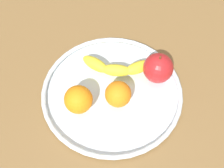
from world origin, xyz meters
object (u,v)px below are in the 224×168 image
(orange_back_right, at_px, (78,99))
(orange_center, at_px, (118,94))
(banana, at_px, (118,67))
(apple, at_px, (158,68))
(fruit_bowl, at_px, (112,92))

(orange_back_right, relative_size, orange_center, 1.07)
(banana, height_order, orange_center, orange_center)
(banana, bearing_deg, apple, -5.66)
(banana, distance_m, orange_center, 0.10)
(fruit_bowl, xyz_separation_m, banana, (0.02, 0.06, 0.02))
(fruit_bowl, bearing_deg, banana, 73.93)
(apple, bearing_deg, orange_back_right, -157.43)
(fruit_bowl, bearing_deg, apple, 18.04)
(orange_back_right, distance_m, orange_center, 0.10)
(orange_back_right, bearing_deg, banana, 46.89)
(apple, bearing_deg, orange_center, -146.17)
(fruit_bowl, relative_size, orange_back_right, 5.25)
(banana, bearing_deg, fruit_bowl, -98.69)
(apple, relative_size, orange_center, 1.32)
(banana, relative_size, orange_center, 3.09)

